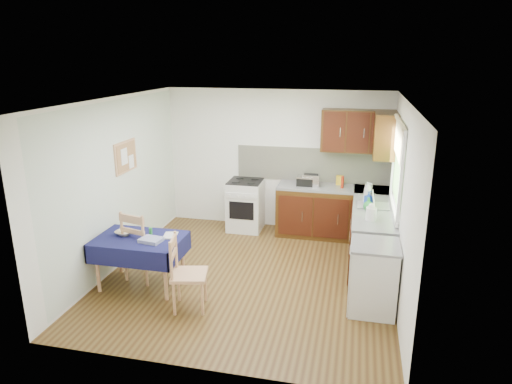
% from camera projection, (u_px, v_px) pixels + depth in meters
% --- Properties ---
extents(floor, '(4.20, 4.20, 0.00)m').
position_uv_depth(floor, '(249.00, 276.00, 6.59)').
color(floor, '#462C12').
rests_on(floor, ground).
extents(ceiling, '(4.00, 4.20, 0.02)m').
position_uv_depth(ceiling, '(248.00, 100.00, 5.87)').
color(ceiling, white).
rests_on(ceiling, wall_back).
extents(wall_back, '(4.00, 0.02, 2.50)m').
position_uv_depth(wall_back, '(276.00, 160.00, 8.19)').
color(wall_back, white).
rests_on(wall_back, ground).
extents(wall_front, '(4.00, 0.02, 2.50)m').
position_uv_depth(wall_front, '(196.00, 256.00, 4.27)').
color(wall_front, white).
rests_on(wall_front, ground).
extents(wall_left, '(0.02, 4.20, 2.50)m').
position_uv_depth(wall_left, '(116.00, 184.00, 6.65)').
color(wall_left, silver).
rests_on(wall_left, ground).
extents(wall_right, '(0.02, 4.20, 2.50)m').
position_uv_depth(wall_right, '(401.00, 203.00, 5.81)').
color(wall_right, white).
rests_on(wall_right, ground).
extents(base_cabinets, '(1.90, 2.30, 0.86)m').
position_uv_depth(base_cabinets, '(349.00, 225.00, 7.36)').
color(base_cabinets, black).
rests_on(base_cabinets, ground).
extents(worktop_back, '(1.90, 0.60, 0.04)m').
position_uv_depth(worktop_back, '(333.00, 188.00, 7.80)').
color(worktop_back, slate).
rests_on(worktop_back, base_cabinets).
extents(worktop_right, '(0.60, 1.70, 0.04)m').
position_uv_depth(worktop_right, '(374.00, 212.00, 6.59)').
color(worktop_right, slate).
rests_on(worktop_right, base_cabinets).
extents(worktop_corner, '(0.60, 0.60, 0.04)m').
position_uv_depth(worktop_corner, '(372.00, 190.00, 7.66)').
color(worktop_corner, slate).
rests_on(worktop_corner, base_cabinets).
extents(splashback, '(2.70, 0.02, 0.60)m').
position_uv_depth(splashback, '(312.00, 165.00, 8.06)').
color(splashback, beige).
rests_on(splashback, wall_back).
extents(upper_cabinets, '(1.20, 0.85, 0.70)m').
position_uv_depth(upper_cabinets, '(366.00, 133.00, 7.42)').
color(upper_cabinets, black).
rests_on(upper_cabinets, wall_back).
extents(stove, '(0.60, 0.61, 0.92)m').
position_uv_depth(stove, '(246.00, 205.00, 8.24)').
color(stove, silver).
rests_on(stove, ground).
extents(window, '(0.04, 1.48, 1.26)m').
position_uv_depth(window, '(398.00, 160.00, 6.35)').
color(window, '#315623').
rests_on(window, wall_right).
extents(fridge, '(0.58, 0.60, 0.89)m').
position_uv_depth(fridge, '(373.00, 278.00, 5.59)').
color(fridge, silver).
rests_on(fridge, ground).
extents(corkboard, '(0.04, 0.62, 0.47)m').
position_uv_depth(corkboard, '(126.00, 157.00, 6.83)').
color(corkboard, tan).
rests_on(corkboard, wall_left).
extents(dining_table, '(1.17, 0.79, 0.71)m').
position_uv_depth(dining_table, '(140.00, 245.00, 6.15)').
color(dining_table, '#0D1136').
rests_on(dining_table, ground).
extents(chair_far, '(0.55, 0.55, 1.03)m').
position_uv_depth(chair_far, '(141.00, 244.00, 6.34)').
color(chair_far, tan).
rests_on(chair_far, ground).
extents(chair_near, '(0.51, 0.51, 0.96)m').
position_uv_depth(chair_near, '(185.00, 271.00, 5.62)').
color(chair_near, tan).
rests_on(chair_near, ground).
extents(toaster, '(0.29, 0.18, 0.22)m').
position_uv_depth(toaster, '(311.00, 180.00, 7.82)').
color(toaster, silver).
rests_on(toaster, worktop_back).
extents(sandwich_press, '(0.28, 0.24, 0.16)m').
position_uv_depth(sandwich_press, '(305.00, 181.00, 7.87)').
color(sandwich_press, black).
rests_on(sandwich_press, worktop_back).
extents(sauce_bottle, '(0.05, 0.05, 0.21)m').
position_uv_depth(sauce_bottle, '(342.00, 182.00, 7.69)').
color(sauce_bottle, '#B1240E').
rests_on(sauce_bottle, worktop_back).
extents(yellow_packet, '(0.14, 0.11, 0.16)m').
position_uv_depth(yellow_packet, '(340.00, 180.00, 7.89)').
color(yellow_packet, gold).
rests_on(yellow_packet, worktop_back).
extents(dish_rack, '(0.47, 0.36, 0.22)m').
position_uv_depth(dish_rack, '(373.00, 205.00, 6.77)').
color(dish_rack, gray).
rests_on(dish_rack, worktop_right).
extents(kettle, '(0.14, 0.14, 0.24)m').
position_uv_depth(kettle, '(371.00, 213.00, 6.19)').
color(kettle, silver).
rests_on(kettle, worktop_right).
extents(cup, '(0.17, 0.17, 0.10)m').
position_uv_depth(cup, '(369.00, 187.00, 7.60)').
color(cup, silver).
rests_on(cup, worktop_back).
extents(soap_bottle_a, '(0.18, 0.18, 0.33)m').
position_uv_depth(soap_bottle_a, '(368.00, 193.00, 6.88)').
color(soap_bottle_a, silver).
rests_on(soap_bottle_a, worktop_right).
extents(soap_bottle_b, '(0.14, 0.14, 0.21)m').
position_uv_depth(soap_bottle_b, '(369.00, 198.00, 6.81)').
color(soap_bottle_b, '#1F4AB4').
rests_on(soap_bottle_b, worktop_right).
extents(soap_bottle_c, '(0.21, 0.21, 0.19)m').
position_uv_depth(soap_bottle_c, '(368.00, 204.00, 6.59)').
color(soap_bottle_c, '#217B33').
rests_on(soap_bottle_c, worktop_right).
extents(plate_bowl, '(0.28, 0.28, 0.06)m').
position_uv_depth(plate_bowl, '(124.00, 233.00, 6.22)').
color(plate_bowl, beige).
rests_on(plate_bowl, dining_table).
extents(book, '(0.22, 0.27, 0.02)m').
position_uv_depth(book, '(164.00, 236.00, 6.17)').
color(book, white).
rests_on(book, dining_table).
extents(spice_jar, '(0.05, 0.05, 0.09)m').
position_uv_depth(spice_jar, '(151.00, 231.00, 6.23)').
color(spice_jar, green).
rests_on(spice_jar, dining_table).
extents(tea_towel, '(0.31, 0.26, 0.05)m').
position_uv_depth(tea_towel, '(151.00, 240.00, 5.99)').
color(tea_towel, navy).
rests_on(tea_towel, dining_table).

